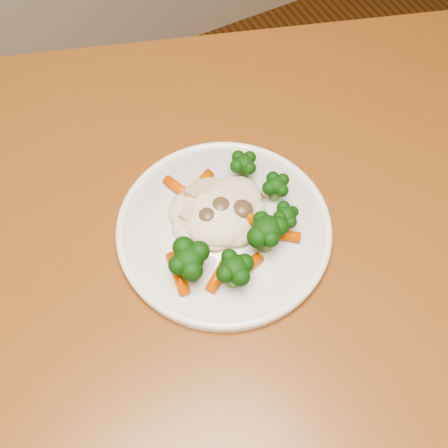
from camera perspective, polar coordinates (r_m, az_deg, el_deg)
dining_table at (r=0.71m, az=7.33°, el=-8.89°), size 1.38×1.13×0.75m
plate at (r=0.63m, az=0.00°, el=-0.63°), size 0.24×0.24×0.01m
meal at (r=0.60m, az=0.59°, el=0.10°), size 0.17×0.18×0.05m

